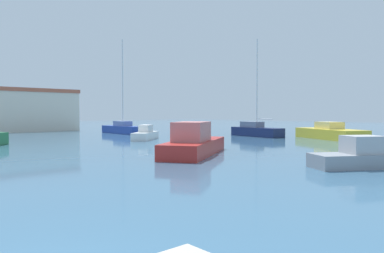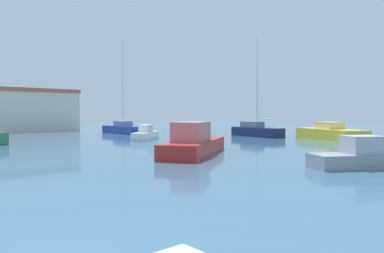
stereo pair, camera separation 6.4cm
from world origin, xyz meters
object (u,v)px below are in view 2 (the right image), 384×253
at_px(motorboat_yellow_far_left, 330,133).
at_px(motorboat_red_center_channel, 194,143).
at_px(sailboat_navy_far_right, 256,130).
at_px(motorboat_grey_mid_harbor, 364,157).
at_px(sailboat_blue_distant_north, 123,128).
at_px(motorboat_white_outer_mooring, 146,134).

distance_m(motorboat_yellow_far_left, motorboat_red_center_channel, 18.50).
distance_m(sailboat_navy_far_right, motorboat_grey_mid_harbor, 22.11).
bearing_deg(sailboat_blue_distant_north, motorboat_red_center_channel, -111.41).
bearing_deg(motorboat_grey_mid_harbor, motorboat_white_outer_mooring, 83.01).
relative_size(motorboat_white_outer_mooring, sailboat_blue_distant_north, 0.39).
bearing_deg(motorboat_red_center_channel, sailboat_blue_distant_north, 68.59).
bearing_deg(sailboat_blue_distant_north, motorboat_white_outer_mooring, -110.53).
xyz_separation_m(motorboat_white_outer_mooring, sailboat_blue_distant_north, (3.83, 10.24, 0.12)).
relative_size(sailboat_blue_distant_north, motorboat_red_center_channel, 1.48).
relative_size(sailboat_navy_far_right, sailboat_blue_distant_north, 0.91).
distance_m(sailboat_navy_far_right, motorboat_white_outer_mooring, 11.98).
relative_size(sailboat_blue_distant_north, motorboat_yellow_far_left, 1.37).
relative_size(motorboat_white_outer_mooring, motorboat_red_center_channel, 0.57).
bearing_deg(sailboat_blue_distant_north, sailboat_navy_far_right, -61.76).
relative_size(motorboat_yellow_far_left, motorboat_red_center_channel, 1.08).
bearing_deg(motorboat_yellow_far_left, motorboat_grey_mid_harbor, -147.90).
height_order(motorboat_white_outer_mooring, motorboat_yellow_far_left, motorboat_yellow_far_left).
xyz_separation_m(motorboat_white_outer_mooring, motorboat_red_center_channel, (-4.91, -12.05, 0.20)).
bearing_deg(motorboat_yellow_far_left, sailboat_blue_distant_north, 114.74).
bearing_deg(motorboat_white_outer_mooring, motorboat_grey_mid_harbor, -96.99).
bearing_deg(motorboat_yellow_far_left, motorboat_white_outer_mooring, 141.31).
bearing_deg(motorboat_grey_mid_harbor, motorboat_yellow_far_left, 32.10).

